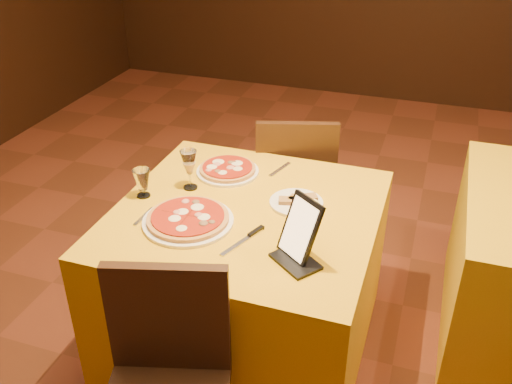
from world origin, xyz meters
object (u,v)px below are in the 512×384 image
(water_glass, at_px, (142,183))
(pizza_far, at_px, (228,170))
(wine_glass, at_px, (189,169))
(chair_main_far, at_px, (294,184))
(tablet, at_px, (300,228))
(main_table, at_px, (247,280))
(pizza_near, at_px, (188,220))

(water_glass, bearing_deg, pizza_far, 49.61)
(pizza_far, relative_size, wine_glass, 1.56)
(chair_main_far, height_order, pizza_far, chair_main_far)
(pizza_far, relative_size, tablet, 1.22)
(chair_main_far, bearing_deg, pizza_far, 52.14)
(tablet, bearing_deg, wine_glass, -172.10)
(pizza_far, bearing_deg, chair_main_far, 68.82)
(water_glass, bearing_deg, main_table, 4.21)
(wine_glass, height_order, water_glass, wine_glass)
(main_table, bearing_deg, pizza_near, -139.10)
(main_table, height_order, tablet, tablet)
(pizza_near, height_order, pizza_far, same)
(chair_main_far, relative_size, tablet, 3.73)
(chair_main_far, xyz_separation_m, wine_glass, (-0.30, -0.70, 0.39))
(main_table, distance_m, chair_main_far, 0.80)
(pizza_near, distance_m, pizza_far, 0.46)
(chair_main_far, distance_m, tablet, 1.15)
(main_table, xyz_separation_m, pizza_near, (-0.19, -0.17, 0.39))
(chair_main_far, bearing_deg, tablet, 89.25)
(pizza_far, bearing_deg, water_glass, -130.39)
(pizza_near, height_order, tablet, tablet)
(chair_main_far, relative_size, pizza_far, 3.07)
(wine_glass, relative_size, water_glass, 1.46)
(chair_main_far, relative_size, pizza_near, 2.43)
(pizza_far, xyz_separation_m, water_glass, (-0.27, -0.32, 0.05))
(wine_glass, height_order, tablet, tablet)
(pizza_near, xyz_separation_m, pizza_far, (-0.00, 0.46, -0.00))
(pizza_near, bearing_deg, chair_main_far, 78.63)
(water_glass, distance_m, tablet, 0.79)
(pizza_near, bearing_deg, water_glass, 154.31)
(pizza_near, relative_size, wine_glass, 1.97)
(main_table, bearing_deg, wine_glass, 162.00)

